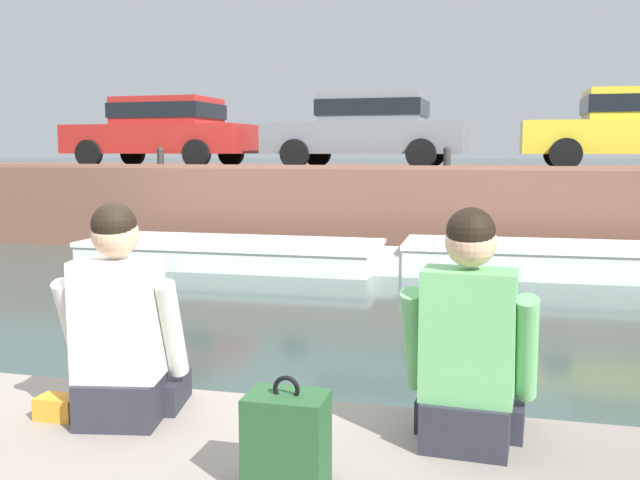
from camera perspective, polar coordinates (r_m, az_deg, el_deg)
The scene contains 15 objects.
ground_plane at distance 8.78m, azimuth 2.81°, elevation -6.31°, with size 400.00×400.00×0.00m, color #384C47.
far_quay_wall at distance 16.72m, azimuth 8.21°, elevation 2.95°, with size 60.00×6.00×1.69m, color brown.
far_wall_coping at distance 13.82m, azimuth 7.10°, elevation 5.77°, with size 60.00×0.24×0.08m, color #925F4C.
boat_moored_west_white at distance 12.83m, azimuth -5.97°, elevation -1.06°, with size 6.32×1.97×0.44m.
boat_moored_central_white at distance 12.41m, azimuth 18.86°, elevation -1.51°, with size 5.67×1.73×0.52m.
car_leftmost_red at distance 16.71m, azimuth -12.37°, elevation 8.66°, with size 4.28×2.14×1.54m.
car_left_inner_grey at distance 15.25m, azimuth 3.90°, elevation 8.96°, with size 4.24×2.01×1.54m.
car_centre_yellow at distance 15.25m, azimuth 23.98°, elevation 8.37°, with size 4.16×1.91×1.54m.
mooring_bollard_west at distance 15.46m, azimuth -12.65°, elevation 6.53°, with size 0.15×0.15×0.45m.
mooring_bollard_mid at distance 13.88m, azimuth 10.13°, elevation 6.54°, with size 0.15×0.15×0.45m.
person_seated_right at distance 3.26m, azimuth -15.53°, elevation -7.49°, with size 0.57×0.58×0.97m.
person_seated_middle at distance 2.95m, azimuth 11.83°, elevation -8.91°, with size 0.55×0.54×0.97m.
bottle_drink at distance 3.48m, azimuth -17.29°, elevation -11.37°, with size 0.06×0.06×0.20m.
backpack_on_ledge at distance 2.60m, azimuth -2.60°, elevation -15.79°, with size 0.28×0.24×0.41m.
snack_bag at distance 3.44m, azimuth -20.22°, elevation -12.46°, with size 0.18×0.12×0.10m, color orange.
Camera 1 is at (1.62, -3.18, 2.04)m, focal length 40.00 mm.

